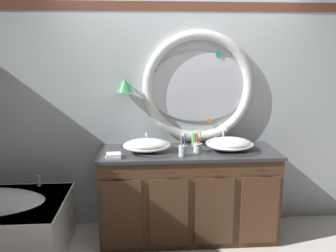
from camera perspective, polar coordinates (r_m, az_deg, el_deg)
name	(u,v)px	position (r m, az deg, el deg)	size (l,w,h in m)	color
ground_plane	(186,247)	(3.61, 2.90, -19.18)	(14.00, 14.00, 0.00)	silver
back_wall_assembly	(182,104)	(3.71, 2.30, 3.59)	(6.40, 0.26, 2.60)	silver
vanity_counter	(188,193)	(3.62, 3.23, -10.97)	(1.77, 0.66, 0.91)	brown
sink_basin_left	(147,145)	(3.39, -3.49, -3.17)	(0.46, 0.46, 0.14)	white
sink_basin_right	(229,144)	(3.50, 10.07, -2.91)	(0.47, 0.47, 0.13)	white
faucet_set_left	(147,140)	(3.64, -3.54, -2.34)	(0.21, 0.15, 0.14)	silver
faucet_set_right	(224,138)	(3.74, 9.12, -1.89)	(0.21, 0.12, 0.18)	silver
toothbrush_holder_left	(183,150)	(3.26, 2.42, -3.94)	(0.08, 0.08, 0.22)	silver
toothbrush_holder_right	(198,147)	(3.41, 4.92, -3.41)	(0.09, 0.09, 0.22)	silver
soap_dispenser	(195,139)	(3.62, 4.41, -2.15)	(0.07, 0.07, 0.17)	#6BAD66
folded_hand_towel	(114,156)	(3.26, -8.93, -4.84)	(0.14, 0.13, 0.04)	white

